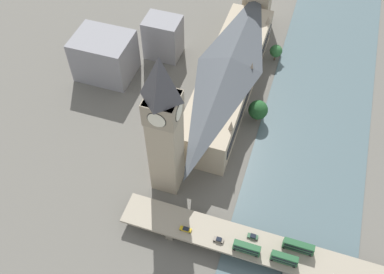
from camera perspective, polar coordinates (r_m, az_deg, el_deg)
ground_plane at (r=215.37m, az=7.93°, el=3.53°), size 600.00×600.00×0.00m
river_water at (r=215.18m, az=16.07°, el=1.51°), size 50.90×360.00×0.30m
parliament_hall at (r=214.07m, az=4.97°, el=8.09°), size 23.51×100.52×23.92m
clock_tower at (r=158.07m, az=-3.73°, el=1.47°), size 12.52×12.52×70.88m
road_bridge at (r=170.55m, az=13.02°, el=-15.32°), size 133.81×13.24×6.13m
double_decker_bus_lead at (r=164.88m, az=7.30°, el=-14.46°), size 10.37×2.58×4.94m
double_decker_bus_mid at (r=168.66m, az=14.01°, el=-13.96°), size 11.64×2.66×4.86m
double_decker_bus_rear at (r=165.59m, az=12.21°, el=-15.54°), size 10.03×2.54×4.80m
car_northbound_mid at (r=169.44m, az=8.10°, el=-12.98°), size 4.09×1.94×1.33m
car_northbound_tail at (r=169.19m, az=-0.85°, el=-12.19°), size 4.61×1.82×1.24m
car_southbound_extra at (r=167.49m, az=3.57°, el=-13.51°), size 3.93×1.88×1.46m
city_block_west at (r=229.28m, az=-11.57°, el=10.52°), size 28.89×23.08×23.21m
city_block_center at (r=237.27m, az=-3.87°, el=13.10°), size 18.87×14.94×22.81m
tree_embankment_near at (r=240.32m, az=11.14°, el=11.18°), size 6.79×6.79×9.77m
tree_embankment_mid at (r=206.04m, az=8.80°, el=3.59°), size 9.38×9.38×12.08m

